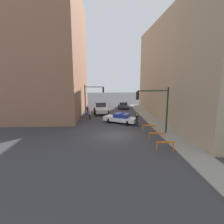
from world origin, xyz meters
name	(u,v)px	position (x,y,z in m)	size (l,w,h in m)	color
ground_plane	(115,135)	(0.00, 0.00, 0.00)	(120.00, 120.00, 0.00)	#38383D
sidewalk_right	(169,134)	(6.20, 0.00, 0.06)	(2.40, 44.00, 0.12)	gray
building_corner_left	(41,55)	(-12.00, 14.00, 10.28)	(14.00, 20.00, 20.56)	#93664C
building_right	(199,69)	(13.40, 8.00, 7.68)	(12.00, 28.00, 15.36)	tan
traffic_light_near	(157,103)	(4.73, 0.35, 3.53)	(3.64, 0.35, 5.20)	black
traffic_light_far	(91,95)	(-3.30, 12.12, 3.40)	(3.44, 0.35, 5.20)	black
police_car	(121,118)	(1.20, 5.43, 0.72)	(4.98, 4.00, 1.52)	white
white_truck	(101,108)	(-1.68, 12.93, 0.91)	(2.88, 5.52, 1.90)	silver
parked_car_near	(123,105)	(3.07, 17.96, 0.67)	(2.50, 4.43, 1.31)	#474C51
pedestrian_crossing	(90,114)	(-3.33, 7.69, 0.86)	(0.40, 0.40, 1.66)	#382D23
pedestrian_corner	(87,110)	(-3.96, 10.97, 0.86)	(0.49, 0.49, 1.66)	#474C66
pedestrian_sidewalk	(137,120)	(3.16, 3.68, 0.86)	(0.45, 0.45, 1.66)	black
barrier_front	(165,145)	(4.03, -4.58, 0.62)	(1.60, 0.28, 0.90)	orange
barrier_mid	(157,135)	(4.08, -2.05, 0.62)	(1.58, 0.47, 0.90)	orange
barrier_back	(149,127)	(4.05, 0.91, 0.62)	(1.60, 0.31, 0.90)	orange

